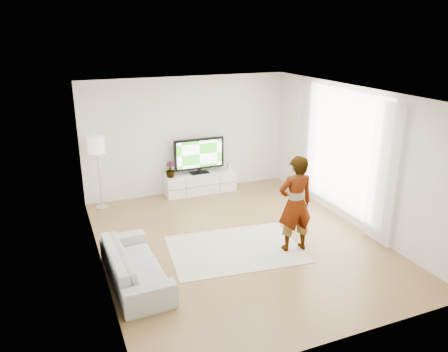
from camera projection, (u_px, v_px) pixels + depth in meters
name	position (u px, v px, depth m)	size (l,w,h in m)	color
floor	(238.00, 242.00, 8.28)	(6.00, 6.00, 0.00)	#9D7C47
ceiling	(240.00, 93.00, 7.38)	(6.00, 6.00, 0.00)	white
wall_left	(96.00, 191.00, 6.93)	(0.02, 6.00, 2.80)	white
wall_right	(353.00, 157.00, 8.73)	(0.02, 6.00, 2.80)	white
wall_back	(188.00, 136.00, 10.45)	(5.00, 0.02, 2.80)	white
wall_front	(342.00, 245.00, 5.20)	(5.00, 0.02, 2.80)	white
window	(343.00, 151.00, 8.97)	(0.01, 2.60, 2.50)	white
curtain_near	(384.00, 175.00, 7.83)	(0.04, 0.70, 2.60)	white
curtain_far	(305.00, 142.00, 10.11)	(0.04, 0.70, 2.60)	white
media_console	(200.00, 183.00, 10.70)	(1.74, 0.49, 0.49)	white
television	(199.00, 155.00, 10.49)	(1.25, 0.24, 0.87)	black
game_console	(229.00, 166.00, 10.86)	(0.05, 0.15, 0.19)	white
potted_plant	(170.00, 170.00, 10.29)	(0.21, 0.21, 0.38)	#3F7238
rug	(235.00, 249.00, 8.00)	(2.36, 1.70, 0.01)	beige
player	(295.00, 204.00, 7.72)	(0.65, 0.42, 1.77)	#334772
sofa	(135.00, 264.00, 6.92)	(2.00, 0.78, 0.59)	silver
floor_lamp	(96.00, 149.00, 9.42)	(0.36, 0.36, 1.63)	silver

